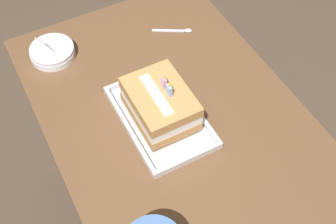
{
  "coord_description": "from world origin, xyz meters",
  "views": [
    {
      "loc": [
        0.67,
        -0.38,
        1.83
      ],
      "look_at": [
        -0.01,
        -0.02,
        0.81
      ],
      "focal_mm": 47.69,
      "sensor_mm": 36.0,
      "label": 1
    }
  ],
  "objects_px": {
    "foil_tray": "(161,117)",
    "birthday_cake": "(160,104)",
    "bowl_stack": "(52,52)",
    "serving_spoon_near_tray": "(179,31)"
  },
  "relations": [
    {
      "from": "serving_spoon_near_tray",
      "to": "foil_tray",
      "type": "bearing_deg",
      "value": -37.04
    },
    {
      "from": "bowl_stack",
      "to": "serving_spoon_near_tray",
      "type": "height_order",
      "value": "bowl_stack"
    },
    {
      "from": "bowl_stack",
      "to": "serving_spoon_near_tray",
      "type": "bearing_deg",
      "value": 77.97
    },
    {
      "from": "serving_spoon_near_tray",
      "to": "bowl_stack",
      "type": "bearing_deg",
      "value": -102.03
    },
    {
      "from": "foil_tray",
      "to": "bowl_stack",
      "type": "relative_size",
      "value": 2.35
    },
    {
      "from": "foil_tray",
      "to": "birthday_cake",
      "type": "xyz_separation_m",
      "value": [
        0.0,
        0.0,
        0.06
      ]
    },
    {
      "from": "foil_tray",
      "to": "bowl_stack",
      "type": "height_order",
      "value": "bowl_stack"
    },
    {
      "from": "bowl_stack",
      "to": "serving_spoon_near_tray",
      "type": "distance_m",
      "value": 0.43
    },
    {
      "from": "birthday_cake",
      "to": "serving_spoon_near_tray",
      "type": "xyz_separation_m",
      "value": [
        -0.3,
        0.23,
        -0.07
      ]
    },
    {
      "from": "foil_tray",
      "to": "serving_spoon_near_tray",
      "type": "height_order",
      "value": "foil_tray"
    }
  ]
}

